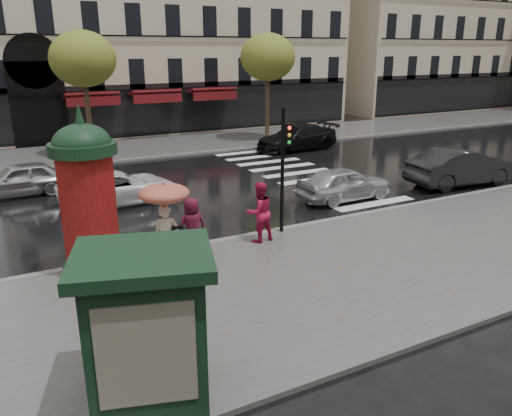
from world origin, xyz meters
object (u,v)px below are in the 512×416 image
man_burgundy (192,226)px  car_white (119,188)px  car_far_silver (19,179)px  newsstand (147,325)px  car_black (297,138)px  woman_umbrella (165,214)px  car_darkgrey (461,167)px  car_silver (344,183)px  morris_column (88,195)px  traffic_light (284,159)px  woman_red (259,212)px

man_burgundy → car_white: size_ratio=0.37×
car_white → car_far_silver: size_ratio=1.14×
newsstand → car_white: size_ratio=0.57×
car_black → newsstand: bearing=-43.4°
newsstand → woman_umbrella: bearing=68.4°
car_darkgrey → car_white: car_darkgrey is taller
car_silver → car_darkgrey: bearing=-96.8°
man_burgundy → car_darkgrey: 13.33m
morris_column → car_darkgrey: morris_column is taller
car_silver → car_far_silver: car_far_silver is taller
man_burgundy → car_white: bearing=-87.9°
car_white → woman_umbrella: bearing=172.6°
car_far_silver → car_white: bearing=45.7°
woman_umbrella → traffic_light: bearing=16.2°
morris_column → car_far_silver: morris_column is taller
traffic_light → car_white: traffic_light is taller
newsstand → car_darkgrey: (15.98, 7.43, -0.65)m
woman_umbrella → woman_red: woman_umbrella is taller
car_darkgrey → newsstand: bearing=120.4°
man_burgundy → car_white: 6.30m
morris_column → car_silver: morris_column is taller
car_far_silver → car_darkgrey: bearing=64.6°
traffic_light → car_far_silver: bearing=128.6°
car_silver → car_white: bearing=64.2°
car_silver → car_darkgrey: car_darkgrey is taller
woman_red → car_white: woman_red is taller
woman_umbrella → car_silver: (8.36, 3.50, -1.08)m
car_white → car_black: (11.72, 5.83, 0.11)m
car_black → car_far_silver: bearing=-84.0°
car_far_silver → woman_umbrella: bearing=13.4°
woman_umbrella → man_burgundy: (1.03, 0.89, -0.79)m
morris_column → newsstand: bearing=-91.0°
man_burgundy → car_black: size_ratio=0.33×
woman_umbrella → newsstand: size_ratio=0.95×
woman_red → car_darkgrey: 11.22m
man_burgundy → newsstand: newsstand is taller
car_darkgrey → car_white: (-13.79, 4.23, -0.18)m
traffic_light → car_silver: bearing=28.8°
woman_umbrella → woman_red: (3.17, 0.89, -0.70)m
car_white → car_black: bearing=-67.7°
car_white → traffic_light: bearing=-151.6°
car_black → traffic_light: bearing=-38.9°
newsstand → car_black: (13.91, 17.48, -0.72)m
woman_red → newsstand: newsstand is taller
car_black → car_far_silver: car_black is taller
woman_red → car_black: size_ratio=0.36×
man_burgundy → car_silver: (7.33, 2.61, -0.28)m
newsstand → car_silver: size_ratio=0.66×
car_far_silver → traffic_light: bearing=36.0°
woman_red → man_burgundy: bearing=-4.6°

